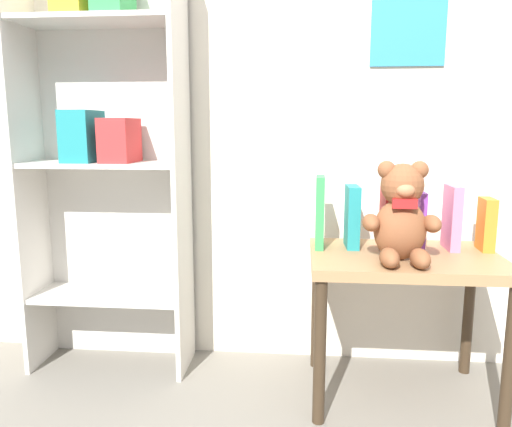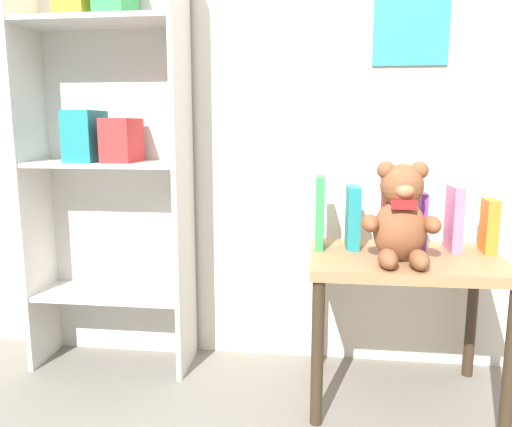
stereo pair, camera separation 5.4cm
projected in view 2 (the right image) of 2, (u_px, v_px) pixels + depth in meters
name	position (u px, v px, depth m)	size (l,w,h in m)	color
wall_back	(326.00, 49.00, 1.92)	(4.80, 0.07, 2.50)	silver
bookshelf_side	(109.00, 140.00, 1.94)	(0.62, 0.26, 1.63)	beige
display_table	(404.00, 277.00, 1.71)	(0.65, 0.45, 0.52)	#9E754C
teddy_bear	(401.00, 217.00, 1.60)	(0.25, 0.23, 0.33)	brown
book_standing_green	(320.00, 212.00, 1.79)	(0.03, 0.12, 0.26)	#33934C
book_standing_teal	(353.00, 217.00, 1.79)	(0.04, 0.13, 0.22)	teal
book_standing_red	(387.00, 219.00, 1.76)	(0.03, 0.11, 0.22)	red
book_standing_purple	(420.00, 221.00, 1.75)	(0.02, 0.13, 0.21)	purple
book_standing_pink	(454.00, 219.00, 1.75)	(0.03, 0.13, 0.23)	#D17093
book_standing_orange	(489.00, 226.00, 1.73)	(0.04, 0.10, 0.19)	orange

